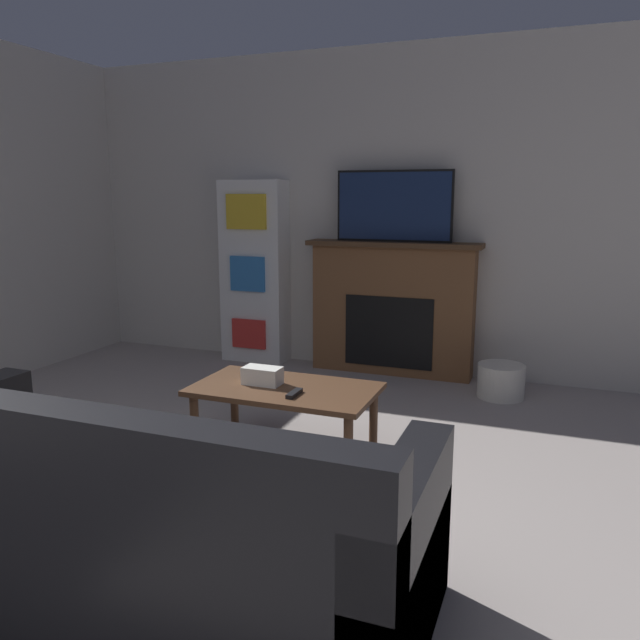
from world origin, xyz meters
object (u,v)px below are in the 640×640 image
Objects in this scene: couch at (132,524)px; bookshelf at (255,272)px; coffee_table at (285,396)px; storage_basket at (501,381)px; tv at (394,206)px; fireplace at (392,308)px.

couch is 1.34× the size of bookshelf.
couch is at bearing -70.78° from bookshelf.
coffee_table is 2.98× the size of storage_basket.
bookshelf is at bearing -179.89° from tv.
fireplace is 3.33m from couch.
storage_basket is (1.07, 2.97, -0.17)m from couch.
fireplace is 0.67× the size of couch.
storage_basket is at bearing -20.58° from fireplace.
coffee_table reaches higher than storage_basket.
fireplace is 0.85m from tv.
tv reaches higher than bookshelf.
coffee_table is (-0.12, -1.95, -0.19)m from fireplace.
fireplace is at bearing 159.42° from storage_basket.
couch is at bearing -92.27° from tv.
tv is 0.59× the size of bookshelf.
couch is at bearing -109.92° from storage_basket.
couch is 2.11× the size of coffee_table.
bookshelf is (-1.15, 3.30, 0.52)m from couch.
bookshelf is 2.35m from storage_basket.
couch is 3.53m from bookshelf.
bookshelf is at bearing -179.00° from fireplace.
storage_basket is (0.94, -0.35, -0.44)m from fireplace.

